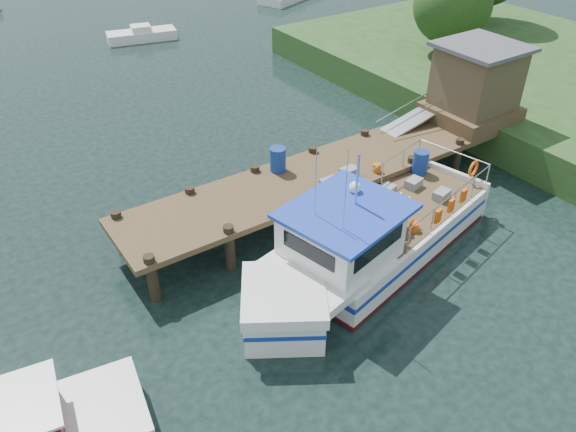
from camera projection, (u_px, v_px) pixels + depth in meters
ground_plane at (288, 217)px, 19.73m from camera, size 160.00×160.00×0.00m
dock at (428, 114)px, 21.44m from camera, size 16.60×3.00×4.78m
lobster_boat at (365, 243)px, 17.03m from camera, size 10.49×4.99×5.04m
moored_b at (142, 35)px, 35.76m from camera, size 4.49×2.35×0.95m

